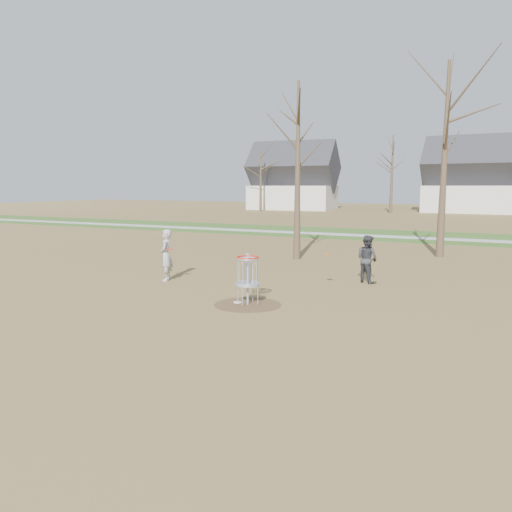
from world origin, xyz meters
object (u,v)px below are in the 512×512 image
(player_throwing, at_px, (367,259))
(disc_grounded, at_px, (238,302))
(disc_golf_basket, at_px, (248,271))
(player_standing, at_px, (166,255))

(player_throwing, xyz_separation_m, disc_grounded, (-2.41, -4.47, -0.76))
(disc_grounded, relative_size, disc_golf_basket, 0.16)
(player_throwing, bearing_deg, player_standing, 50.29)
(player_throwing, bearing_deg, disc_grounded, 88.48)
(disc_grounded, bearing_deg, disc_golf_basket, -11.02)
(player_standing, distance_m, player_throwing, 6.67)
(player_standing, relative_size, player_throwing, 1.10)
(player_standing, distance_m, disc_grounded, 4.21)
(player_throwing, height_order, disc_grounded, player_throwing)
(player_standing, distance_m, disc_golf_basket, 4.47)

